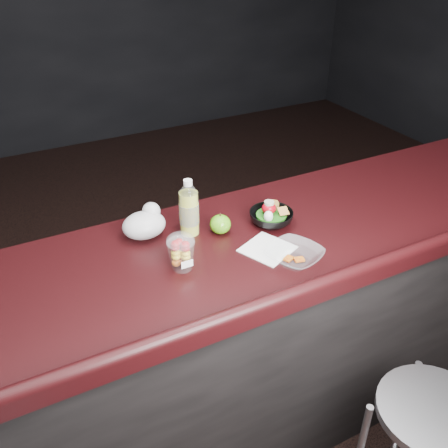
{
  "coord_description": "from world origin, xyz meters",
  "views": [
    {
      "loc": [
        -0.6,
        -1.02,
        2.04
      ],
      "look_at": [
        0.1,
        0.32,
        1.1
      ],
      "focal_mm": 40.0,
      "sensor_mm": 36.0,
      "label": 1
    }
  ],
  "objects_px": {
    "fruit_cup": "(181,251)",
    "green_apple": "(220,224)",
    "lemonade_bottle": "(189,211)",
    "stool_right": "(422,448)",
    "takeout_bowl": "(294,256)",
    "snack_bowl": "(271,217)"
  },
  "relations": [
    {
      "from": "green_apple",
      "to": "stool_right",
      "type": "bearing_deg",
      "value": -67.62
    },
    {
      "from": "stool_right",
      "to": "snack_bowl",
      "type": "relative_size",
      "value": 4.32
    },
    {
      "from": "fruit_cup",
      "to": "takeout_bowl",
      "type": "xyz_separation_m",
      "value": [
        0.36,
        -0.14,
        -0.05
      ]
    },
    {
      "from": "fruit_cup",
      "to": "green_apple",
      "type": "relative_size",
      "value": 1.65
    },
    {
      "from": "lemonade_bottle",
      "to": "green_apple",
      "type": "relative_size",
      "value": 2.69
    },
    {
      "from": "snack_bowl",
      "to": "takeout_bowl",
      "type": "xyz_separation_m",
      "value": [
        -0.06,
        -0.25,
        -0.01
      ]
    },
    {
      "from": "green_apple",
      "to": "takeout_bowl",
      "type": "distance_m",
      "value": 0.31
    },
    {
      "from": "stool_right",
      "to": "takeout_bowl",
      "type": "bearing_deg",
      "value": 109.77
    },
    {
      "from": "takeout_bowl",
      "to": "green_apple",
      "type": "bearing_deg",
      "value": 117.11
    },
    {
      "from": "fruit_cup",
      "to": "snack_bowl",
      "type": "relative_size",
      "value": 0.8
    },
    {
      "from": "fruit_cup",
      "to": "green_apple",
      "type": "bearing_deg",
      "value": 32.49
    },
    {
      "from": "snack_bowl",
      "to": "takeout_bowl",
      "type": "height_order",
      "value": "snack_bowl"
    },
    {
      "from": "stool_right",
      "to": "fruit_cup",
      "type": "distance_m",
      "value": 1.03
    },
    {
      "from": "stool_right",
      "to": "fruit_cup",
      "type": "bearing_deg",
      "value": 129.24
    },
    {
      "from": "lemonade_bottle",
      "to": "fruit_cup",
      "type": "relative_size",
      "value": 1.62
    },
    {
      "from": "fruit_cup",
      "to": "green_apple",
      "type": "distance_m",
      "value": 0.26
    },
    {
      "from": "lemonade_bottle",
      "to": "fruit_cup",
      "type": "height_order",
      "value": "lemonade_bottle"
    },
    {
      "from": "stool_right",
      "to": "takeout_bowl",
      "type": "xyz_separation_m",
      "value": [
        -0.19,
        0.53,
        0.51
      ]
    },
    {
      "from": "lemonade_bottle",
      "to": "snack_bowl",
      "type": "bearing_deg",
      "value": -15.64
    },
    {
      "from": "lemonade_bottle",
      "to": "snack_bowl",
      "type": "xyz_separation_m",
      "value": [
        0.3,
        -0.09,
        -0.06
      ]
    },
    {
      "from": "takeout_bowl",
      "to": "snack_bowl",
      "type": "bearing_deg",
      "value": 76.53
    },
    {
      "from": "stool_right",
      "to": "snack_bowl",
      "type": "xyz_separation_m",
      "value": [
        -0.13,
        0.78,
        0.52
      ]
    }
  ]
}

